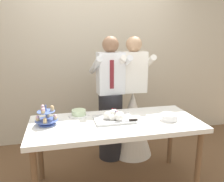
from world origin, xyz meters
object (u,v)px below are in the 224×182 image
at_px(cupcake_stand, 46,117).
at_px(round_cake, 79,113).
at_px(person_groom, 111,106).
at_px(plate_stack, 169,117).
at_px(dessert_table, 116,128).
at_px(main_cake_tray, 114,117).
at_px(person_bride, 132,115).

distance_m(cupcake_stand, round_cake, 0.40).
bearing_deg(person_groom, plate_stack, -56.28).
bearing_deg(cupcake_stand, plate_stack, -7.22).
xyz_separation_m(cupcake_stand, person_groom, (0.80, 0.56, -0.11)).
xyz_separation_m(cupcake_stand, round_cake, (0.35, 0.20, -0.05)).
xyz_separation_m(dessert_table, round_cake, (-0.36, 0.28, 0.10)).
bearing_deg(main_cake_tray, dessert_table, -80.63).
bearing_deg(plate_stack, person_groom, 123.72).
height_order(plate_stack, person_groom, person_groom).
bearing_deg(plate_stack, dessert_table, 172.07).
height_order(cupcake_stand, round_cake, cupcake_stand).
xyz_separation_m(main_cake_tray, person_bride, (0.42, 0.64, -0.23)).
bearing_deg(dessert_table, round_cake, 142.35).
bearing_deg(main_cake_tray, cupcake_stand, 176.29).
xyz_separation_m(dessert_table, main_cake_tray, (-0.01, 0.04, 0.11)).
bearing_deg(person_bride, main_cake_tray, -123.12).
bearing_deg(cupcake_stand, round_cake, 29.78).
relative_size(plate_stack, person_groom, 0.11).
distance_m(dessert_table, round_cake, 0.47).
distance_m(round_cake, person_groom, 0.59).
relative_size(round_cake, person_groom, 0.14).
distance_m(dessert_table, person_bride, 0.80).
height_order(cupcake_stand, person_groom, person_groom).
height_order(round_cake, person_bride, person_bride).
bearing_deg(person_bride, person_groom, -174.51).
xyz_separation_m(cupcake_stand, main_cake_tray, (0.70, -0.05, -0.04)).
xyz_separation_m(main_cake_tray, round_cake, (-0.36, 0.24, -0.01)).
bearing_deg(dessert_table, cupcake_stand, 173.36).
distance_m(cupcake_stand, main_cake_tray, 0.70).
bearing_deg(round_cake, person_groom, 38.89).
bearing_deg(plate_stack, person_bride, 102.20).
relative_size(round_cake, person_bride, 0.14).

